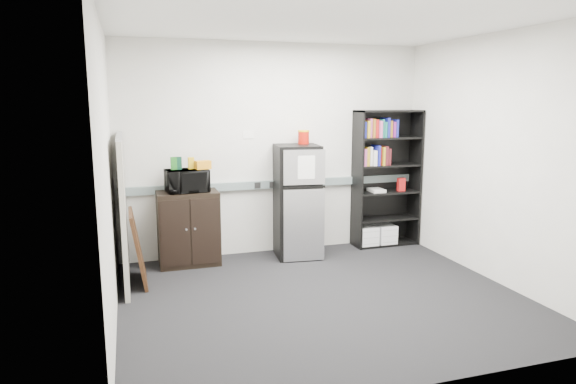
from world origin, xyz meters
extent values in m
plane|color=black|center=(0.00, 0.00, 0.00)|extent=(4.00, 4.00, 0.00)
cube|color=silver|center=(0.00, 1.75, 1.35)|extent=(4.00, 0.02, 2.70)
cube|color=silver|center=(2.00, 0.00, 1.35)|extent=(0.02, 3.50, 2.70)
cube|color=silver|center=(-2.00, 0.00, 1.35)|extent=(0.02, 3.50, 2.70)
cube|color=white|center=(0.00, 0.00, 2.70)|extent=(4.00, 3.50, 0.02)
cube|color=slate|center=(0.00, 1.72, 0.90)|extent=(3.92, 0.05, 0.10)
cube|color=white|center=(-0.35, 1.74, 1.55)|extent=(0.14, 0.00, 0.10)
cube|color=black|center=(1.09, 1.56, 0.93)|extent=(0.02, 0.34, 1.85)
cube|color=black|center=(1.97, 1.56, 0.93)|extent=(0.02, 0.34, 1.85)
cube|color=black|center=(1.53, 1.72, 0.93)|extent=(0.90, 0.02, 1.85)
cube|color=black|center=(1.53, 1.56, 1.84)|extent=(0.90, 0.34, 0.02)
cube|color=black|center=(1.53, 1.56, 0.02)|extent=(0.85, 0.32, 0.03)
cube|color=black|center=(1.53, 1.56, 0.37)|extent=(0.85, 0.32, 0.03)
cube|color=black|center=(1.53, 1.56, 0.74)|extent=(0.85, 0.32, 0.02)
cube|color=black|center=(1.53, 1.56, 1.11)|extent=(0.85, 0.32, 0.02)
cube|color=black|center=(1.53, 1.56, 1.48)|extent=(0.85, 0.32, 0.02)
cube|color=white|center=(1.25, 1.55, 0.16)|extent=(0.25, 0.30, 0.25)
cube|color=white|center=(1.53, 1.55, 0.16)|extent=(0.25, 0.30, 0.25)
cube|color=#A09D8E|center=(-1.90, 1.08, 0.80)|extent=(0.05, 1.30, 1.60)
cube|color=#B2B2B7|center=(-1.90, 1.08, 1.61)|extent=(0.06, 1.30, 0.02)
cube|color=black|center=(-1.17, 1.50, 0.45)|extent=(0.72, 0.45, 0.90)
cube|color=black|center=(-1.34, 1.27, 0.45)|extent=(0.33, 0.01, 0.79)
cube|color=black|center=(-0.99, 1.27, 0.45)|extent=(0.33, 0.01, 0.79)
cylinder|color=#B2B2B7|center=(-1.22, 1.26, 0.50)|extent=(0.02, 0.02, 0.02)
cylinder|color=#B2B2B7|center=(-1.12, 1.26, 0.50)|extent=(0.02, 0.02, 0.02)
imported|color=black|center=(-1.17, 1.48, 1.04)|extent=(0.52, 0.39, 0.27)
cube|color=#1A5D1A|center=(-1.31, 1.52, 1.25)|extent=(0.07, 0.06, 0.15)
cube|color=#0C3523|center=(-1.25, 1.52, 1.25)|extent=(0.08, 0.06, 0.15)
cube|color=gold|center=(-1.11, 1.52, 1.24)|extent=(0.07, 0.05, 0.14)
cube|color=orange|center=(-0.97, 1.47, 1.22)|extent=(0.20, 0.14, 0.10)
cube|color=black|center=(0.20, 1.43, 0.71)|extent=(0.59, 0.59, 1.41)
cube|color=#B8B8BD|center=(0.20, 1.15, 1.19)|extent=(0.51, 0.08, 0.42)
cube|color=#B8B8BD|center=(0.20, 1.15, 0.47)|extent=(0.51, 0.08, 0.90)
cube|color=black|center=(0.20, 1.14, 0.95)|extent=(0.51, 0.06, 0.03)
cube|color=white|center=(0.22, 1.14, 1.19)|extent=(0.21, 0.03, 0.28)
cube|color=black|center=(0.20, 1.43, 1.42)|extent=(0.59, 0.59, 0.02)
cylinder|color=#AE1308|center=(0.32, 1.55, 1.52)|extent=(0.14, 0.14, 0.17)
cylinder|color=gold|center=(0.32, 1.55, 1.62)|extent=(0.14, 0.14, 0.02)
cube|color=black|center=(-1.77, 0.98, 0.41)|extent=(0.16, 0.63, 0.81)
cube|color=beige|center=(-1.75, 0.98, 0.41)|extent=(0.11, 0.54, 0.68)
camera|label=1|loc=(-1.82, -4.63, 2.00)|focal=32.00mm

